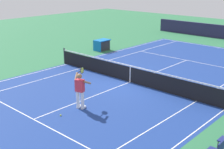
# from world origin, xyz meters

# --- Properties ---
(ground_plane) EXTENTS (60.00, 60.00, 0.00)m
(ground_plane) POSITION_xyz_m (0.00, 0.00, 0.00)
(ground_plane) COLOR #2D7247
(court_slab) EXTENTS (24.20, 11.40, 0.00)m
(court_slab) POSITION_xyz_m (0.00, 0.00, 0.00)
(court_slab) COLOR navy
(court_slab) RESTS_ON ground_plane
(court_line_markings) EXTENTS (23.85, 11.05, 0.01)m
(court_line_markings) POSITION_xyz_m (0.00, 0.00, 0.00)
(court_line_markings) COLOR white
(court_line_markings) RESTS_ON ground_plane
(tennis_net) EXTENTS (0.10, 11.70, 1.08)m
(tennis_net) POSITION_xyz_m (0.00, 0.00, 0.49)
(tennis_net) COLOR #2D2D33
(tennis_net) RESTS_ON ground_plane
(tennis_player_near) EXTENTS (0.98, 0.87, 1.70)m
(tennis_player_near) POSITION_xyz_m (4.29, 0.61, 0.93)
(tennis_player_near) COLOR white
(tennis_player_near) RESTS_ON ground_plane
(tennis_ball) EXTENTS (0.07, 0.07, 0.07)m
(tennis_ball) POSITION_xyz_m (5.43, 0.59, 0.03)
(tennis_ball) COLOR #CCE01E
(tennis_ball) RESTS_ON ground_plane
(equipment_cart_tarped) EXTENTS (1.25, 0.84, 0.85)m
(equipment_cart_tarped) POSITION_xyz_m (-4.59, -6.68, 0.44)
(equipment_cart_tarped) COLOR #2D2D33
(equipment_cart_tarped) RESTS_ON ground_plane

